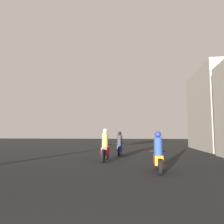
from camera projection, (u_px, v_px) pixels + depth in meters
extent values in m
cylinder|color=black|center=(157.00, 162.00, 8.84)|extent=(0.10, 0.56, 0.56)
cylinder|color=black|center=(160.00, 167.00, 7.58)|extent=(0.10, 0.56, 0.56)
cube|color=orange|center=(158.00, 159.00, 8.23)|extent=(0.30, 0.87, 0.35)
cylinder|color=black|center=(157.00, 151.00, 8.66)|extent=(0.60, 0.04, 0.04)
cylinder|color=navy|center=(158.00, 146.00, 8.19)|extent=(0.32, 0.32, 0.64)
sphere|color=navy|center=(158.00, 134.00, 8.23)|extent=(0.24, 0.24, 0.24)
cylinder|color=black|center=(107.00, 153.00, 12.12)|extent=(0.10, 0.66, 0.66)
cylinder|color=black|center=(103.00, 156.00, 10.75)|extent=(0.10, 0.66, 0.66)
cube|color=red|center=(105.00, 151.00, 11.45)|extent=(0.30, 0.93, 0.41)
cylinder|color=black|center=(107.00, 145.00, 11.93)|extent=(0.60, 0.04, 0.04)
cylinder|color=#B28E47|center=(105.00, 140.00, 11.42)|extent=(0.32, 0.32, 0.72)
sphere|color=silver|center=(105.00, 131.00, 11.46)|extent=(0.24, 0.24, 0.24)
cylinder|color=black|center=(121.00, 150.00, 14.83)|extent=(0.10, 0.64, 0.64)
cylinder|color=black|center=(119.00, 152.00, 13.52)|extent=(0.10, 0.64, 0.64)
cube|color=#1E389E|center=(120.00, 148.00, 14.19)|extent=(0.30, 0.94, 0.35)
cylinder|color=black|center=(120.00, 144.00, 14.64)|extent=(0.60, 0.04, 0.04)
cylinder|color=#2D2D33|center=(120.00, 140.00, 14.15)|extent=(0.32, 0.32, 0.66)
sphere|color=black|center=(120.00, 133.00, 14.19)|extent=(0.24, 0.24, 0.24)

